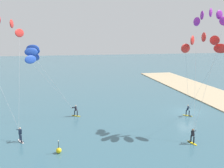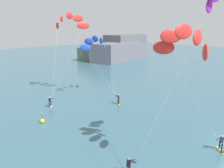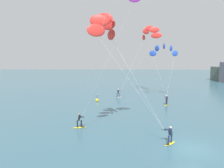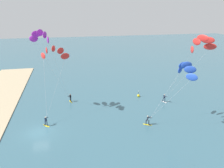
% 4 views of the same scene
% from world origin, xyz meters
% --- Properties ---
extents(kitesurfer_nearshore, '(8.21, 5.27, 12.09)m').
position_xyz_m(kitesurfer_nearshore, '(-7.63, 2.74, 10.45)').
color(kitesurfer_nearshore, yellow).
rests_on(kitesurfer_nearshore, ground).
extents(kitesurfer_mid_water, '(7.30, 6.40, 15.01)m').
position_xyz_m(kitesurfer_mid_water, '(-6.37, 1.25, 13.24)').
color(kitesurfer_mid_water, yellow).
rests_on(kitesurfer_mid_water, ground).
extents(kitesurfer_far_out, '(9.06, 6.46, 14.19)m').
position_xyz_m(kitesurfer_far_out, '(-0.53, 26.38, 12.40)').
color(kitesurfer_far_out, white).
rests_on(kitesurfer_far_out, ground).
extents(kitesurfer_downwind, '(5.47, 7.36, 10.48)m').
position_xyz_m(kitesurfer_downwind, '(1.86, 22.56, 8.90)').
color(kitesurfer_downwind, yellow).
rests_on(kitesurfer_downwind, ground).
extents(marker_buoy, '(0.56, 0.56, 1.38)m').
position_xyz_m(marker_buoy, '(-10.38, 19.65, 0.30)').
color(marker_buoy, yellow).
rests_on(marker_buoy, ground).
extents(distant_headland, '(29.30, 19.24, 8.84)m').
position_xyz_m(distant_headland, '(40.34, 51.49, 3.20)').
color(distant_headland, slate).
rests_on(distant_headland, ground).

